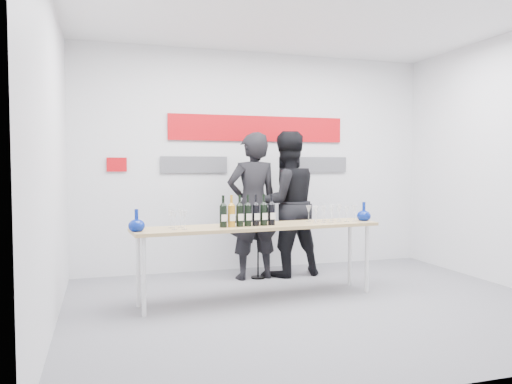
% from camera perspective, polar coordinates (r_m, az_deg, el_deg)
% --- Properties ---
extents(ground, '(5.00, 5.00, 0.00)m').
position_cam_1_polar(ground, '(5.30, 6.81, -12.72)').
color(ground, slate).
rests_on(ground, ground).
extents(back_wall, '(5.00, 0.04, 3.00)m').
position_cam_1_polar(back_wall, '(6.97, 0.19, 3.55)').
color(back_wall, silver).
rests_on(back_wall, ground).
extents(signage, '(3.38, 0.02, 0.79)m').
position_cam_1_polar(signage, '(6.94, -0.18, 6.09)').
color(signage, '#BD080F').
rests_on(signage, back_wall).
extents(tasting_table, '(2.71, 0.74, 0.80)m').
position_cam_1_polar(tasting_table, '(5.35, 0.32, -4.43)').
color(tasting_table, tan).
rests_on(tasting_table, ground).
extents(wine_bottles, '(0.62, 0.12, 0.33)m').
position_cam_1_polar(wine_bottles, '(5.21, -0.95, -2.12)').
color(wine_bottles, black).
rests_on(wine_bottles, tasting_table).
extents(decanter_left, '(0.16, 0.16, 0.21)m').
position_cam_1_polar(decanter_left, '(4.95, -13.50, -3.15)').
color(decanter_left, navy).
rests_on(decanter_left, tasting_table).
extents(decanter_right, '(0.16, 0.16, 0.21)m').
position_cam_1_polar(decanter_right, '(5.89, 12.22, -2.16)').
color(decanter_right, navy).
rests_on(decanter_right, tasting_table).
extents(glasses_left, '(0.18, 0.23, 0.18)m').
position_cam_1_polar(glasses_left, '(5.07, -8.96, -3.13)').
color(glasses_left, silver).
rests_on(glasses_left, tasting_table).
extents(glasses_right, '(0.57, 0.25, 0.18)m').
position_cam_1_polar(glasses_right, '(5.70, 8.47, -2.45)').
color(glasses_right, silver).
rests_on(glasses_right, tasting_table).
extents(presenter_left, '(0.72, 0.51, 1.85)m').
position_cam_1_polar(presenter_left, '(6.30, -0.38, -1.61)').
color(presenter_left, black).
rests_on(presenter_left, ground).
extents(presenter_right, '(0.98, 0.80, 1.88)m').
position_cam_1_polar(presenter_right, '(6.51, 3.45, -1.34)').
color(presenter_right, black).
rests_on(presenter_right, ground).
extents(mic_stand, '(0.18, 0.18, 1.55)m').
position_cam_1_polar(mic_stand, '(6.37, 0.24, -5.69)').
color(mic_stand, black).
rests_on(mic_stand, ground).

